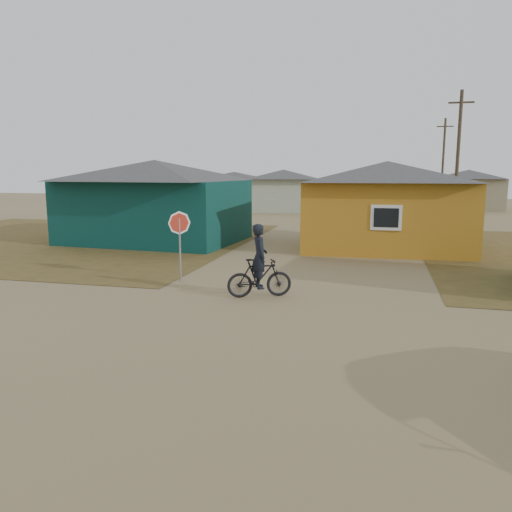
% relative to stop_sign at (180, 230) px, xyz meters
% --- Properties ---
extents(ground, '(120.00, 120.00, 0.00)m').
position_rel_stop_sign_xyz_m(ground, '(3.80, -5.16, -1.66)').
color(ground, olive).
extents(grass_nw, '(20.00, 18.00, 0.00)m').
position_rel_stop_sign_xyz_m(grass_nw, '(-10.20, 7.84, -1.65)').
color(grass_nw, brown).
rests_on(grass_nw, ground).
extents(house_teal, '(8.93, 7.08, 4.00)m').
position_rel_stop_sign_xyz_m(house_teal, '(-4.70, 8.34, 0.40)').
color(house_teal, '#09312D').
rests_on(house_teal, ground).
extents(house_yellow, '(7.72, 6.76, 3.90)m').
position_rel_stop_sign_xyz_m(house_yellow, '(6.30, 8.83, 0.35)').
color(house_yellow, '#AD731A').
rests_on(house_yellow, ground).
extents(house_pale_west, '(7.04, 6.15, 3.60)m').
position_rel_stop_sign_xyz_m(house_pale_west, '(-2.20, 28.84, 0.20)').
color(house_pale_west, '#9DA68E').
rests_on(house_pale_west, ground).
extents(house_beige_east, '(6.95, 6.05, 3.60)m').
position_rel_stop_sign_xyz_m(house_beige_east, '(13.80, 34.84, 0.20)').
color(house_beige_east, gray).
rests_on(house_beige_east, ground).
extents(house_pale_north, '(6.28, 5.81, 3.40)m').
position_rel_stop_sign_xyz_m(house_pale_north, '(-10.20, 40.84, 0.10)').
color(house_pale_north, '#9DA68E').
rests_on(house_pale_north, ground).
extents(utility_pole_near, '(1.40, 0.20, 8.00)m').
position_rel_stop_sign_xyz_m(utility_pole_near, '(10.30, 16.84, 2.48)').
color(utility_pole_near, '#413527').
rests_on(utility_pole_near, ground).
extents(utility_pole_far, '(1.40, 0.20, 8.00)m').
position_rel_stop_sign_xyz_m(utility_pole_far, '(11.30, 32.84, 2.48)').
color(utility_pole_far, '#413527').
rests_on(utility_pole_far, ground).
extents(stop_sign, '(0.69, 0.30, 2.23)m').
position_rel_stop_sign_xyz_m(stop_sign, '(0.00, 0.00, 0.00)').
color(stop_sign, gray).
rests_on(stop_sign, ground).
extents(cyclist, '(1.85, 1.19, 2.04)m').
position_rel_stop_sign_xyz_m(cyclist, '(2.88, -1.31, -0.91)').
color(cyclist, black).
rests_on(cyclist, ground).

